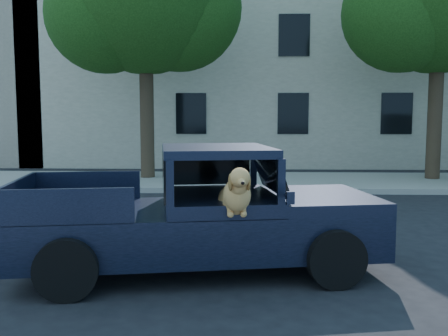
# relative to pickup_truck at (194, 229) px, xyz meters

# --- Properties ---
(ground) EXTENTS (120.00, 120.00, 0.00)m
(ground) POSITION_rel_pickup_truck_xyz_m (1.60, -0.38, -0.57)
(ground) COLOR black
(ground) RESTS_ON ground
(far_sidewalk) EXTENTS (60.00, 4.00, 0.15)m
(far_sidewalk) POSITION_rel_pickup_truck_xyz_m (1.60, 8.82, -0.50)
(far_sidewalk) COLOR gray
(far_sidewalk) RESTS_ON ground
(lane_stripes) EXTENTS (21.60, 0.14, 0.01)m
(lane_stripes) POSITION_rel_pickup_truck_xyz_m (3.60, 3.02, -0.57)
(lane_stripes) COLOR silver
(lane_stripes) RESTS_ON ground
(building_main) EXTENTS (26.00, 6.00, 9.00)m
(building_main) POSITION_rel_pickup_truck_xyz_m (4.60, 16.12, 3.93)
(building_main) COLOR beige
(building_main) RESTS_ON ground
(pickup_truck) EXTENTS (4.96, 2.72, 1.69)m
(pickup_truck) POSITION_rel_pickup_truck_xyz_m (0.00, 0.00, 0.00)
(pickup_truck) COLOR black
(pickup_truck) RESTS_ON ground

